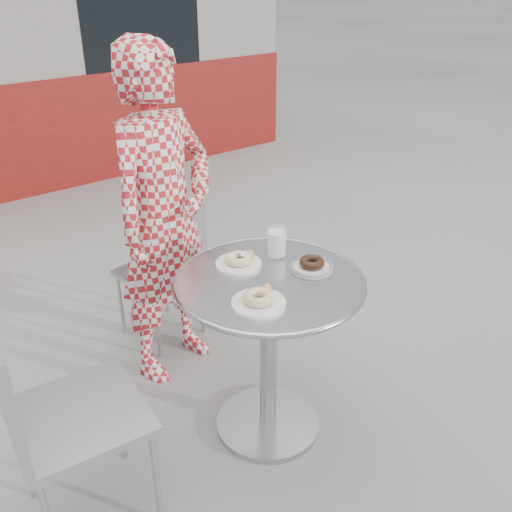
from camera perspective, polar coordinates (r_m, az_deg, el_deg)
ground at (r=2.75m, az=1.48°, el=-17.14°), size 60.00×60.00×0.00m
bistro_table at (r=2.39m, az=1.32°, el=-6.29°), size 0.78×0.78×0.79m
chair_far at (r=3.24m, az=-9.32°, el=-4.11°), size 0.44×0.44×0.80m
chair_left at (r=2.33m, az=-16.97°, el=-18.64°), size 0.50×0.49×0.95m
seated_person at (r=2.75m, az=-9.14°, el=3.65°), size 0.69×0.55×1.66m
plate_far at (r=2.38m, az=-1.70°, el=-0.48°), size 0.19×0.19×0.05m
plate_near at (r=2.12m, az=0.30°, el=-4.39°), size 0.20×0.20×0.05m
plate_checker at (r=2.37m, az=5.59°, el=-0.95°), size 0.18×0.18×0.05m
milk_cup at (r=2.44m, az=2.07°, el=1.38°), size 0.09×0.09×0.14m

